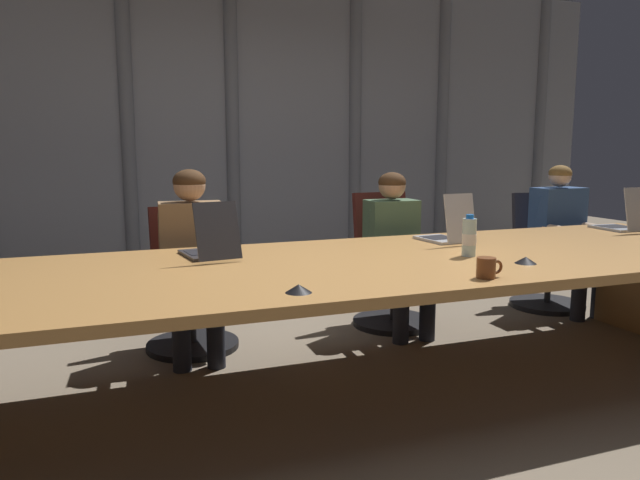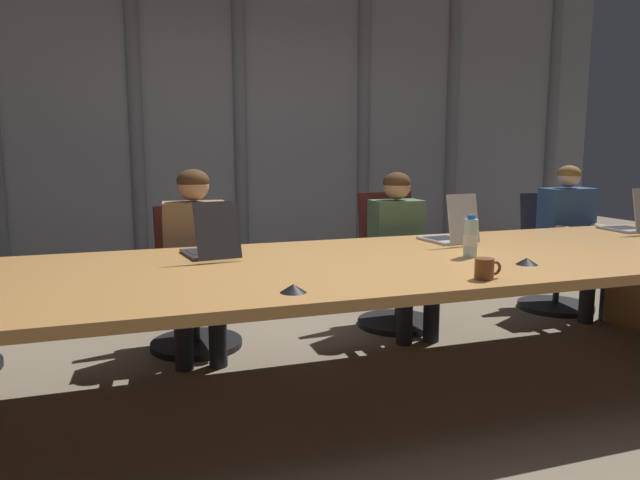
% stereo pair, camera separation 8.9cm
% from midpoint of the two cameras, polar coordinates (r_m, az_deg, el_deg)
% --- Properties ---
extents(ground_plane, '(15.26, 15.26, 0.00)m').
position_cam_midpoint_polar(ground_plane, '(3.31, 4.62, -14.41)').
color(ground_plane, '#7F705B').
extents(conference_table, '(5.10, 1.47, 0.72)m').
position_cam_midpoint_polar(conference_table, '(3.12, 4.76, -4.15)').
color(conference_table, '#B77F42').
rests_on(conference_table, ground_plane).
extents(curtain_backdrop, '(7.63, 0.17, 2.89)m').
position_cam_midpoint_polar(curtain_backdrop, '(5.58, -6.31, 10.23)').
color(curtain_backdrop, gray).
rests_on(curtain_backdrop, ground_plane).
extents(laptop_left_mid, '(0.28, 0.44, 0.31)m').
position_cam_midpoint_polar(laptop_left_mid, '(3.23, -9.73, -0.60)').
color(laptop_left_mid, '#2D2D33').
rests_on(laptop_left_mid, conference_table).
extents(laptop_center, '(0.24, 0.39, 0.31)m').
position_cam_midpoint_polar(laptop_center, '(3.77, 13.06, 0.65)').
color(laptop_center, '#BCBCC1').
rests_on(laptop_center, conference_table).
extents(laptop_right_mid, '(0.26, 0.40, 0.31)m').
position_cam_midpoint_polar(laptop_right_mid, '(4.72, 28.38, 1.44)').
color(laptop_right_mid, '#A8ADB7').
rests_on(laptop_right_mid, conference_table).
extents(office_chair_left_mid, '(0.60, 0.60, 0.92)m').
position_cam_midpoint_polar(office_chair_left_mid, '(4.02, -11.44, -5.12)').
color(office_chair_left_mid, '#511E19').
rests_on(office_chair_left_mid, ground_plane).
extents(office_chair_center, '(0.60, 0.60, 0.98)m').
position_cam_midpoint_polar(office_chair_center, '(4.45, 7.83, -3.47)').
color(office_chair_center, '#511E19').
rests_on(office_chair_center, ground_plane).
extents(office_chair_right_mid, '(0.60, 0.61, 0.93)m').
position_cam_midpoint_polar(office_chair_right_mid, '(5.25, 22.08, -2.29)').
color(office_chair_right_mid, '#2D2D38').
rests_on(office_chair_right_mid, ground_plane).
extents(person_left_mid, '(0.43, 0.57, 1.17)m').
position_cam_midpoint_polar(person_left_mid, '(3.81, -11.21, -0.87)').
color(person_left_mid, olive).
rests_on(person_left_mid, ground_plane).
extents(person_center, '(0.38, 0.55, 1.14)m').
position_cam_midpoint_polar(person_center, '(4.24, 8.43, -0.19)').
color(person_center, '#4C6B4C').
rests_on(person_center, ground_plane).
extents(person_right_mid, '(0.42, 0.55, 1.17)m').
position_cam_midpoint_polar(person_right_mid, '(5.11, 23.65, 0.84)').
color(person_right_mid, '#335184').
rests_on(person_right_mid, ground_plane).
extents(water_bottle_primary, '(0.08, 0.08, 0.23)m').
position_cam_midpoint_polar(water_bottle_primary, '(3.30, 15.05, 0.19)').
color(water_bottle_primary, silver).
rests_on(water_bottle_primary, conference_table).
extents(coffee_mug_near, '(0.13, 0.09, 0.09)m').
position_cam_midpoint_polar(coffee_mug_near, '(2.76, 16.50, -2.67)').
color(coffee_mug_near, brown).
rests_on(coffee_mug_near, conference_table).
extents(conference_mic_left_side, '(0.11, 0.11, 0.03)m').
position_cam_midpoint_polar(conference_mic_left_side, '(2.41, -1.53, -4.67)').
color(conference_mic_left_side, black).
rests_on(conference_mic_left_side, conference_table).
extents(conference_mic_right_side, '(0.11, 0.11, 0.03)m').
position_cam_midpoint_polar(conference_mic_right_side, '(3.17, 20.06, -1.93)').
color(conference_mic_right_side, black).
rests_on(conference_mic_right_side, conference_table).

